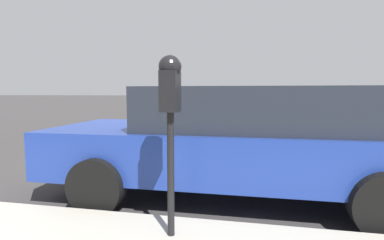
{
  "coord_description": "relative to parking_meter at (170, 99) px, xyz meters",
  "views": [
    {
      "loc": [
        -4.98,
        -0.65,
        1.36
      ],
      "look_at": [
        -2.06,
        -0.06,
        1.08
      ],
      "focal_mm": 28.0,
      "sensor_mm": 36.0,
      "label": 1
    }
  ],
  "objects": [
    {
      "name": "car_blue",
      "position": [
        1.45,
        -0.49,
        -0.54
      ],
      "size": [
        2.03,
        4.68,
        1.42
      ],
      "rotation": [
        0.0,
        0.0,
        0.01
      ],
      "color": "navy",
      "rests_on": "ground_plane"
    },
    {
      "name": "ground_plane",
      "position": [
        2.58,
        -0.02,
        -1.3
      ],
      "size": [
        220.0,
        220.0,
        0.0
      ],
      "primitive_type": "plane",
      "color": "#3D3A3A"
    },
    {
      "name": "parking_meter",
      "position": [
        0.0,
        0.0,
        0.0
      ],
      "size": [
        0.21,
        0.19,
        1.54
      ],
      "color": "black",
      "rests_on": "sidewalk"
    }
  ]
}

